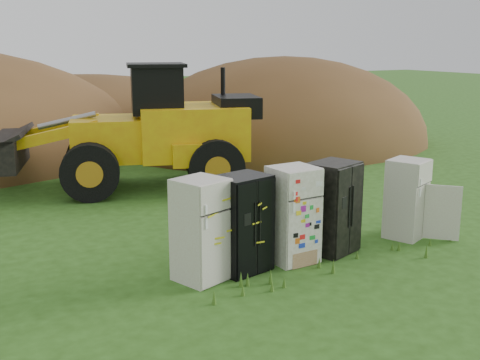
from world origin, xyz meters
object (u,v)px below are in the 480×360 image
(fridge_black_side, at_px, (242,224))
(fridge_dark_mid, at_px, (333,207))
(fridge_leftmost, at_px, (201,230))
(wheel_loader, at_px, (126,127))
(fridge_sticker, at_px, (293,215))
(fridge_open_door, at_px, (406,199))

(fridge_black_side, relative_size, fridge_dark_mid, 0.98)
(fridge_leftmost, relative_size, fridge_dark_mid, 1.00)
(fridge_black_side, height_order, wheel_loader, wheel_loader)
(fridge_black_side, bearing_deg, fridge_sticker, -15.11)
(fridge_open_door, bearing_deg, fridge_leftmost, 157.20)
(fridge_dark_mid, bearing_deg, fridge_open_door, -20.20)
(fridge_dark_mid, bearing_deg, fridge_sticker, 164.46)
(fridge_leftmost, bearing_deg, fridge_dark_mid, -18.06)
(fridge_open_door, distance_m, wheel_loader, 8.20)
(fridge_dark_mid, height_order, fridge_open_door, fridge_dark_mid)
(fridge_leftmost, bearing_deg, fridge_black_side, -17.30)
(wheel_loader, bearing_deg, fridge_black_side, -74.18)
(fridge_leftmost, xyz_separation_m, fridge_dark_mid, (2.95, 0.07, -0.00))
(fridge_leftmost, bearing_deg, wheel_loader, 62.53)
(fridge_open_door, bearing_deg, fridge_sticker, 157.68)
(fridge_black_side, xyz_separation_m, fridge_sticker, (1.09, -0.04, 0.03))
(fridge_leftmost, xyz_separation_m, fridge_black_side, (0.85, 0.03, -0.02))
(fridge_open_door, bearing_deg, fridge_dark_mid, 156.11)
(fridge_black_side, distance_m, wheel_loader, 7.24)
(fridge_sticker, bearing_deg, fridge_leftmost, 177.11)
(wheel_loader, bearing_deg, fridge_sticker, -65.58)
(fridge_leftmost, xyz_separation_m, wheel_loader, (1.03, 7.21, 0.86))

